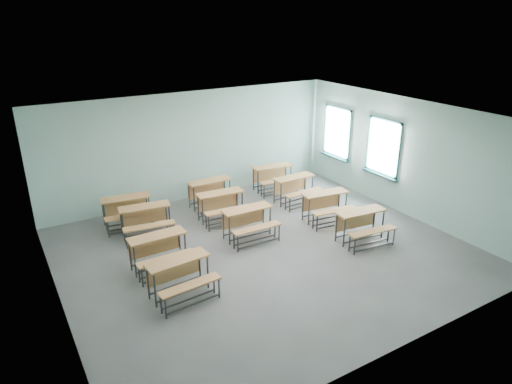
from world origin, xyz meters
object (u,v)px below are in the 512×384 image
desk_unit_r2c0 (146,217)px  desk_unit_r3c1 (211,190)px  desk_unit_r0c2 (363,222)px  desk_unit_r2c1 (222,202)px  desk_unit_r2c2 (296,186)px  desk_unit_r0c0 (181,273)px  desk_unit_r1c1 (249,219)px  desk_unit_r1c0 (159,248)px  desk_unit_r3c0 (127,207)px  desk_unit_r3c2 (274,175)px  desk_unit_r1c2 (327,203)px

desk_unit_r2c0 → desk_unit_r3c1: size_ratio=1.07×
desk_unit_r2c0 → desk_unit_r0c2: bearing=-26.3°
desk_unit_r2c1 → desk_unit_r2c2: same height
desk_unit_r0c2 → desk_unit_r2c1: size_ratio=1.02×
desk_unit_r0c2 → desk_unit_r2c1: (-2.39, 2.86, 0.00)m
desk_unit_r0c0 → desk_unit_r1c1: 2.80m
desk_unit_r0c0 → desk_unit_r1c0: 1.20m
desk_unit_r1c1 → desk_unit_r0c2: bearing=-32.9°
desk_unit_r0c0 → desk_unit_r3c0: same height
desk_unit_r3c0 → desk_unit_r3c2: bearing=8.1°
desk_unit_r1c0 → desk_unit_r0c0: bearing=-90.5°
desk_unit_r0c2 → desk_unit_r3c1: (-2.22, 3.84, 0.00)m
desk_unit_r1c2 → desk_unit_r2c2: (0.02, 1.45, 0.00)m
desk_unit_r0c2 → desk_unit_r3c2: 4.01m
desk_unit_r0c2 → desk_unit_r1c1: 2.78m
desk_unit_r0c0 → desk_unit_r2c1: bearing=45.3°
desk_unit_r3c0 → desk_unit_r3c1: size_ratio=1.05×
desk_unit_r1c2 → desk_unit_r3c1: size_ratio=1.07×
desk_unit_r0c0 → desk_unit_r1c0: (0.00, 1.20, 0.00)m
desk_unit_r2c1 → desk_unit_r1c2: bearing=-26.9°
desk_unit_r2c1 → desk_unit_r3c2: bearing=29.9°
desk_unit_r1c1 → desk_unit_r3c1: size_ratio=1.01×
desk_unit_r0c2 → desk_unit_r3c1: size_ratio=1.05×
desk_unit_r1c0 → desk_unit_r2c0: same height
desk_unit_r0c0 → desk_unit_r3c0: (0.03, 3.73, 0.00)m
desk_unit_r1c2 → desk_unit_r1c1: bearing=-176.6°
desk_unit_r2c0 → desk_unit_r3c1: (2.21, 0.84, 0.00)m
desk_unit_r1c1 → desk_unit_r2c1: bearing=95.5°
desk_unit_r2c2 → desk_unit_r3c1: 2.47m
desk_unit_r0c2 → desk_unit_r2c0: size_ratio=0.99×
desk_unit_r1c2 → desk_unit_r0c0: bearing=-157.2°
desk_unit_r1c1 → desk_unit_r2c2: (2.33, 1.28, 0.00)m
desk_unit_r3c0 → desk_unit_r3c2: 4.70m
desk_unit_r2c0 → desk_unit_r2c2: (4.47, -0.15, 0.00)m
desk_unit_r3c0 → desk_unit_r3c2: (4.69, 0.17, 0.00)m
desk_unit_r1c1 → desk_unit_r3c0: (-2.37, 2.28, 0.00)m
desk_unit_r1c0 → desk_unit_r2c1: (2.30, 1.54, 0.00)m
desk_unit_r1c0 → desk_unit_r3c0: (0.03, 2.53, 0.00)m
desk_unit_r0c2 → desk_unit_r1c0: same height
desk_unit_r3c1 → desk_unit_r2c2: bearing=-24.7°
desk_unit_r2c1 → desk_unit_r2c0: bearing=-179.6°
desk_unit_r3c2 → desk_unit_r0c0: bearing=-134.2°
desk_unit_r1c1 → desk_unit_r3c0: same height
desk_unit_r0c0 → desk_unit_r1c0: same height
desk_unit_r3c1 → desk_unit_r3c2: 2.26m
desk_unit_r1c0 → desk_unit_r3c2: same height
desk_unit_r0c0 → desk_unit_r1c2: (4.71, 1.28, 0.00)m
desk_unit_r0c0 → desk_unit_r2c2: same height
desk_unit_r2c2 → desk_unit_r3c1: same height
desk_unit_r0c2 → desk_unit_r1c1: bearing=151.9°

